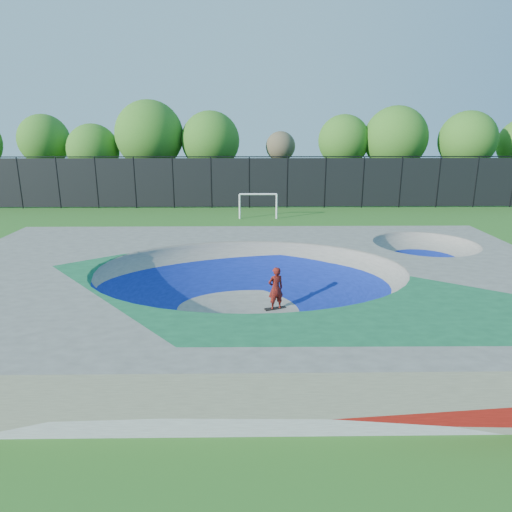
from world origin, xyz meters
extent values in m
plane|color=#27611B|center=(0.00, 0.00, 0.00)|extent=(120.00, 120.00, 0.00)
cube|color=gray|center=(0.00, 0.00, 0.75)|extent=(22.00, 14.00, 1.50)
imported|color=#B41C0E|center=(0.93, -0.08, 0.78)|extent=(0.67, 0.56, 1.57)
cube|color=black|center=(0.93, -0.08, 0.03)|extent=(0.81, 0.45, 0.05)
cylinder|color=white|center=(-0.67, 16.53, 0.86)|extent=(0.12, 0.12, 1.73)
cylinder|color=white|center=(1.91, 16.53, 0.86)|extent=(0.12, 0.12, 1.73)
cylinder|color=white|center=(0.62, 16.53, 1.73)|extent=(2.59, 0.12, 0.12)
cylinder|color=black|center=(-18.00, 21.00, 2.00)|extent=(0.09, 0.09, 4.00)
cylinder|color=black|center=(-15.00, 21.00, 2.00)|extent=(0.09, 0.09, 4.00)
cylinder|color=black|center=(-12.00, 21.00, 2.00)|extent=(0.09, 0.09, 4.00)
cylinder|color=black|center=(-9.00, 21.00, 2.00)|extent=(0.09, 0.09, 4.00)
cylinder|color=black|center=(-6.00, 21.00, 2.00)|extent=(0.09, 0.09, 4.00)
cylinder|color=black|center=(-3.00, 21.00, 2.00)|extent=(0.09, 0.09, 4.00)
cylinder|color=black|center=(0.00, 21.00, 2.00)|extent=(0.09, 0.09, 4.00)
cylinder|color=black|center=(3.00, 21.00, 2.00)|extent=(0.09, 0.09, 4.00)
cylinder|color=black|center=(6.00, 21.00, 2.00)|extent=(0.09, 0.09, 4.00)
cylinder|color=black|center=(9.00, 21.00, 2.00)|extent=(0.09, 0.09, 4.00)
cylinder|color=black|center=(12.00, 21.00, 2.00)|extent=(0.09, 0.09, 4.00)
cylinder|color=black|center=(15.00, 21.00, 2.00)|extent=(0.09, 0.09, 4.00)
cylinder|color=black|center=(18.00, 21.00, 2.00)|extent=(0.09, 0.09, 4.00)
cube|color=black|center=(0.00, 21.00, 2.00)|extent=(48.00, 0.03, 3.80)
cylinder|color=black|center=(0.00, 21.00, 4.00)|extent=(48.00, 0.08, 0.08)
cylinder|color=#493A24|center=(-18.35, 27.14, 1.71)|extent=(0.44, 0.44, 3.42)
sphere|color=#2F6A1B|center=(-18.35, 27.14, 5.10)|extent=(4.50, 4.50, 4.50)
cylinder|color=#493A24|center=(-13.68, 25.97, 1.31)|extent=(0.44, 0.44, 2.61)
sphere|color=#2F6A1B|center=(-13.68, 25.97, 4.29)|extent=(4.49, 4.49, 4.49)
cylinder|color=#493A24|center=(-8.55, 25.42, 1.70)|extent=(0.44, 0.44, 3.40)
sphere|color=#2F6A1B|center=(-8.55, 25.42, 5.58)|extent=(5.81, 5.81, 5.81)
cylinder|color=#493A24|center=(-3.33, 25.27, 1.61)|extent=(0.44, 0.44, 3.22)
sphere|color=#2F6A1B|center=(-3.33, 25.27, 5.09)|extent=(5.00, 5.00, 5.00)
cylinder|color=#493A24|center=(2.78, 26.17, 1.74)|extent=(0.44, 0.44, 3.48)
sphere|color=brown|center=(2.78, 26.17, 4.58)|extent=(2.60, 2.60, 2.60)
cylinder|color=#493A24|center=(8.50, 26.95, 1.67)|extent=(0.44, 0.44, 3.34)
sphere|color=#2F6A1B|center=(8.50, 26.95, 5.05)|extent=(4.57, 4.57, 4.57)
cylinder|color=#493A24|center=(12.96, 26.23, 1.59)|extent=(0.44, 0.44, 3.19)
sphere|color=#2F6A1B|center=(12.96, 26.23, 5.27)|extent=(5.56, 5.56, 5.56)
cylinder|color=#493A24|center=(18.95, 25.36, 1.65)|extent=(0.44, 0.44, 3.29)
sphere|color=#2F6A1B|center=(18.95, 25.36, 5.14)|extent=(4.93, 4.93, 4.93)
camera|label=1|loc=(0.02, -15.14, 6.26)|focal=32.00mm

